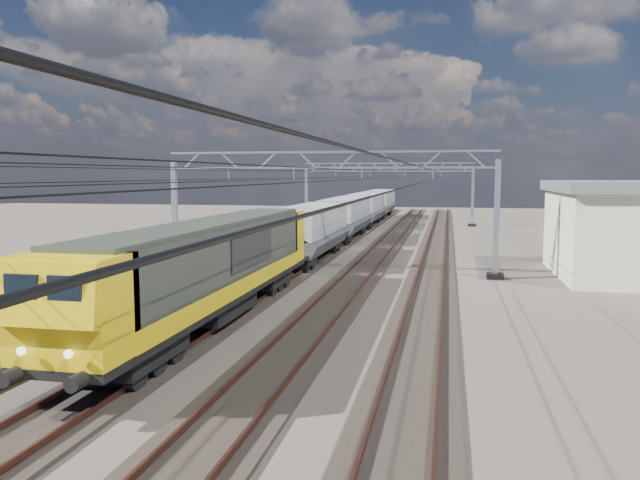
% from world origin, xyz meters
% --- Properties ---
extents(ground, '(160.00, 160.00, 0.00)m').
position_xyz_m(ground, '(0.00, 0.00, 0.00)').
color(ground, '#2A251F').
rests_on(ground, ground).
extents(track_outer_west, '(2.60, 140.00, 0.30)m').
position_xyz_m(track_outer_west, '(-6.00, 0.00, 0.07)').
color(track_outer_west, black).
rests_on(track_outer_west, ground).
extents(track_loco, '(2.60, 140.00, 0.30)m').
position_xyz_m(track_loco, '(-2.00, 0.00, 0.07)').
color(track_loco, black).
rests_on(track_loco, ground).
extents(track_inner_east, '(2.60, 140.00, 0.30)m').
position_xyz_m(track_inner_east, '(2.00, 0.00, 0.07)').
color(track_inner_east, black).
rests_on(track_inner_east, ground).
extents(track_outer_east, '(2.60, 140.00, 0.30)m').
position_xyz_m(track_outer_east, '(6.00, 0.00, 0.07)').
color(track_outer_east, black).
rests_on(track_outer_east, ground).
extents(catenary_gantry_mid, '(19.90, 0.90, 7.11)m').
position_xyz_m(catenary_gantry_mid, '(0.00, 4.00, 3.91)').
color(catenary_gantry_mid, '#999DA7').
rests_on(catenary_gantry_mid, ground).
extents(catenary_gantry_far, '(19.90, 0.90, 7.11)m').
position_xyz_m(catenary_gantry_far, '(0.00, 40.00, 3.91)').
color(catenary_gantry_far, '#999DA7').
rests_on(catenary_gantry_far, ground).
extents(overhead_wires, '(12.03, 140.00, 0.53)m').
position_xyz_m(overhead_wires, '(0.00, 8.00, 5.75)').
color(overhead_wires, black).
rests_on(overhead_wires, ground).
extents(locomotive, '(2.76, 21.10, 3.62)m').
position_xyz_m(locomotive, '(-2.00, -9.04, 2.33)').
color(locomotive, black).
rests_on(locomotive, ground).
extents(hopper_wagon_lead, '(3.38, 13.00, 3.25)m').
position_xyz_m(hopper_wagon_lead, '(-2.00, 8.65, 2.23)').
color(hopper_wagon_lead, black).
rests_on(hopper_wagon_lead, ground).
extents(hopper_wagon_mid, '(3.38, 13.00, 3.25)m').
position_xyz_m(hopper_wagon_mid, '(-2.00, 22.85, 2.23)').
color(hopper_wagon_mid, black).
rests_on(hopper_wagon_mid, ground).
extents(hopper_wagon_third, '(3.38, 13.00, 3.25)m').
position_xyz_m(hopper_wagon_third, '(-2.00, 37.05, 2.23)').
color(hopper_wagon_third, black).
rests_on(hopper_wagon_third, ground).
extents(hopper_wagon_fourth, '(3.38, 13.00, 3.25)m').
position_xyz_m(hopper_wagon_fourth, '(-2.00, 51.25, 2.23)').
color(hopper_wagon_fourth, black).
rests_on(hopper_wagon_fourth, ground).
extents(trackside_cabinet, '(0.47, 0.36, 1.35)m').
position_xyz_m(trackside_cabinet, '(-8.83, -8.80, 1.03)').
color(trackside_cabinet, '#999DA7').
rests_on(trackside_cabinet, ground).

